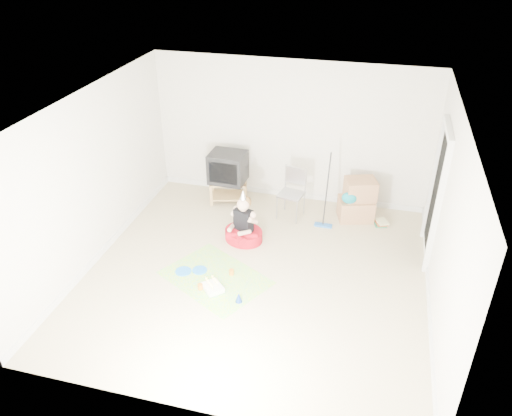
% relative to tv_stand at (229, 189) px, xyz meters
% --- Properties ---
extents(ground, '(5.00, 5.00, 0.00)m').
position_rel_tv_stand_xyz_m(ground, '(1.05, -2.02, -0.25)').
color(ground, '#C3B38C').
rests_on(ground, ground).
extents(doorway_recess, '(0.02, 0.90, 2.05)m').
position_rel_tv_stand_xyz_m(doorway_recess, '(3.53, -0.82, 0.77)').
color(doorway_recess, black).
rests_on(doorway_recess, ground).
extents(tv_stand, '(0.76, 0.58, 0.42)m').
position_rel_tv_stand_xyz_m(tv_stand, '(0.00, 0.00, 0.00)').
color(tv_stand, '#A17D48').
rests_on(tv_stand, ground).
extents(crt_tv, '(0.66, 0.55, 0.55)m').
position_rel_tv_stand_xyz_m(crt_tv, '(0.00, 0.00, 0.45)').
color(crt_tv, black).
rests_on(crt_tv, tv_stand).
extents(folding_chair, '(0.49, 0.47, 0.92)m').
position_rel_tv_stand_xyz_m(folding_chair, '(1.23, -0.26, 0.19)').
color(folding_chair, '#9D9DA2').
rests_on(folding_chair, ground).
extents(cardboard_boxes, '(0.69, 0.61, 0.75)m').
position_rel_tv_stand_xyz_m(cardboard_boxes, '(2.36, -0.03, 0.11)').
color(cardboard_boxes, '#A87851').
rests_on(cardboard_boxes, ground).
extents(floor_mop, '(0.31, 0.41, 1.23)m').
position_rel_tv_stand_xyz_m(floor_mop, '(1.84, -0.44, 0.01)').
color(floor_mop, '#2360B2').
rests_on(floor_mop, ground).
extents(book_pile, '(0.25, 0.29, 0.08)m').
position_rel_tv_stand_xyz_m(book_pile, '(2.81, -0.13, -0.21)').
color(book_pile, '#27774E').
rests_on(book_pile, ground).
extents(seated_woman, '(0.83, 0.83, 0.93)m').
position_rel_tv_stand_xyz_m(seated_woman, '(0.62, -1.19, -0.05)').
color(seated_woman, '#AE101C').
rests_on(seated_woman, ground).
extents(party_mat, '(1.81, 1.66, 0.01)m').
position_rel_tv_stand_xyz_m(party_mat, '(0.49, -2.27, -0.25)').
color(party_mat, '#FF35A0').
rests_on(party_mat, ground).
extents(birthday_cake, '(0.38, 0.38, 0.14)m').
position_rel_tv_stand_xyz_m(birthday_cake, '(0.55, -2.55, -0.21)').
color(birthday_cake, white).
rests_on(birthday_cake, party_mat).
extents(blue_plate_near, '(0.29, 0.29, 0.01)m').
position_rel_tv_stand_xyz_m(blue_plate_near, '(0.21, -2.17, -0.24)').
color(blue_plate_near, blue).
rests_on(blue_plate_near, party_mat).
extents(blue_plate_far, '(0.28, 0.28, 0.01)m').
position_rel_tv_stand_xyz_m(blue_plate_far, '(-0.02, -2.26, -0.24)').
color(blue_plate_far, blue).
rests_on(blue_plate_far, party_mat).
extents(orange_cup_near, '(0.10, 0.10, 0.08)m').
position_rel_tv_stand_xyz_m(orange_cup_near, '(0.70, -2.14, -0.21)').
color(orange_cup_near, orange).
rests_on(orange_cup_near, party_mat).
extents(orange_cup_far, '(0.10, 0.10, 0.08)m').
position_rel_tv_stand_xyz_m(orange_cup_far, '(0.37, -2.58, -0.21)').
color(orange_cup_far, orange).
rests_on(orange_cup_far, party_mat).
extents(blue_party_hat, '(0.14, 0.14, 0.15)m').
position_rel_tv_stand_xyz_m(blue_party_hat, '(0.98, -2.70, -0.17)').
color(blue_party_hat, '#173BA5').
rests_on(blue_party_hat, party_mat).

